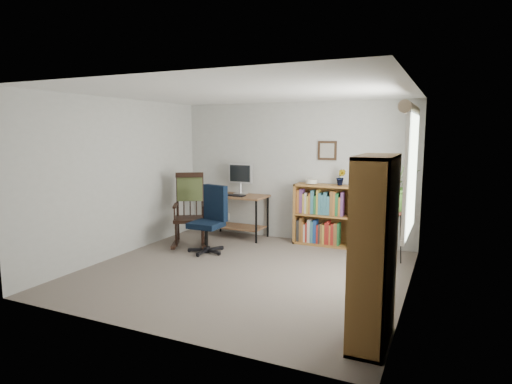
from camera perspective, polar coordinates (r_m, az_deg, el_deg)
The scene contains 18 objects.
floor at distance 5.94m, azimuth -1.64°, elevation -10.57°, with size 4.20×4.00×0.00m, color slate.
ceiling at distance 5.66m, azimuth -1.74°, elevation 13.14°, with size 4.20×4.00×0.00m, color white.
wall_back at distance 7.51m, azimuth 5.11°, elevation 2.68°, with size 4.20×0.00×2.40m, color #BABAB5.
wall_front at distance 4.00m, azimuth -14.50°, elevation -2.24°, with size 4.20×0.00×2.40m, color #BABAB5.
wall_left at distance 6.87m, azimuth -17.60°, elevation 1.84°, with size 0.00×4.00×2.40m, color #BABAB5.
wall_right at distance 5.11m, azimuth 19.92°, elevation -0.28°, with size 0.00×4.00×2.40m, color #BABAB5.
window at distance 5.39m, azimuth 19.87°, elevation 2.27°, with size 0.12×1.20×1.50m, color white, non-canonical shape.
desk at distance 7.74m, azimuth -2.52°, elevation -3.23°, with size 1.07×0.59×0.77m, color brown, non-canonical shape.
monitor at distance 7.76m, azimuth -2.08°, elevation 1.78°, with size 0.46×0.16×0.56m, color silver, non-canonical shape.
keyboard at distance 7.56m, azimuth -2.95°, elevation -0.43°, with size 0.40×0.15×0.03m, color black.
office_chair at distance 6.76m, azimuth -6.68°, elevation -3.62°, with size 0.59×0.59×1.08m, color black, non-canonical shape.
rocking_chair at distance 7.21m, azimuth -8.86°, elevation -2.28°, with size 0.64×1.06×1.23m, color black, non-canonical shape.
low_bookshelf at distance 7.26m, azimuth 8.96°, elevation -3.04°, with size 0.97×0.32×1.03m, color olive, non-canonical shape.
tall_bookshelf at distance 3.94m, azimuth 15.42°, elevation -7.66°, with size 0.32×0.74×1.70m, color olive, non-canonical shape.
plant_stand at distance 6.51m, azimuth 17.91°, elevation -5.44°, with size 0.23×0.23×0.84m, color black, non-canonical shape.
spider_plant at distance 6.36m, azimuth 18.33°, elevation 4.17°, with size 1.69×1.88×1.46m, color #366322.
potted_plant_small at distance 7.11m, azimuth 11.25°, elevation 1.30°, with size 0.13×0.24×0.11m, color #366322.
framed_picture at distance 7.28m, azimuth 9.46°, elevation 5.47°, with size 0.32×0.04×0.32m, color black, non-canonical shape.
Camera 1 is at (2.50, -5.05, 1.90)m, focal length 30.00 mm.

